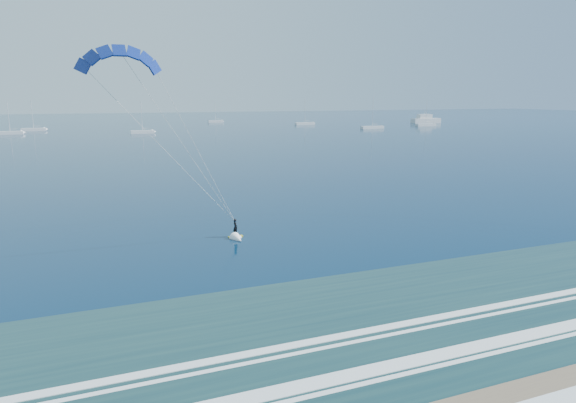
{
  "coord_description": "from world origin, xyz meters",
  "views": [
    {
      "loc": [
        -19.42,
        -15.09,
        13.77
      ],
      "look_at": [
        -2.65,
        26.45,
        4.6
      ],
      "focal_mm": 32.0,
      "sensor_mm": 36.0,
      "label": 1
    }
  ],
  "objects_px": {
    "motor_yacht": "(425,119)",
    "sailboat_7": "(426,125)",
    "sailboat_5": "(305,123)",
    "sailboat_4": "(216,121)",
    "sailboat_2": "(34,129)",
    "sailboat_1": "(10,133)",
    "sailboat_3": "(142,132)",
    "sailboat_6": "(372,127)",
    "kitesurfer_rig": "(184,147)"
  },
  "relations": [
    {
      "from": "sailboat_3",
      "to": "sailboat_7",
      "type": "bearing_deg",
      "value": 0.09
    },
    {
      "from": "sailboat_1",
      "to": "sailboat_6",
      "type": "distance_m",
      "value": 144.01
    },
    {
      "from": "sailboat_1",
      "to": "sailboat_3",
      "type": "height_order",
      "value": "sailboat_1"
    },
    {
      "from": "sailboat_6",
      "to": "kitesurfer_rig",
      "type": "bearing_deg",
      "value": -126.21
    },
    {
      "from": "sailboat_1",
      "to": "sailboat_5",
      "type": "relative_size",
      "value": 0.9
    },
    {
      "from": "motor_yacht",
      "to": "sailboat_6",
      "type": "bearing_deg",
      "value": -147.62
    },
    {
      "from": "sailboat_2",
      "to": "motor_yacht",
      "type": "bearing_deg",
      "value": -1.56
    },
    {
      "from": "kitesurfer_rig",
      "to": "sailboat_5",
      "type": "distance_m",
      "value": 213.74
    },
    {
      "from": "sailboat_5",
      "to": "sailboat_2",
      "type": "bearing_deg",
      "value": -179.3
    },
    {
      "from": "motor_yacht",
      "to": "sailboat_3",
      "type": "bearing_deg",
      "value": -169.96
    },
    {
      "from": "sailboat_4",
      "to": "sailboat_5",
      "type": "bearing_deg",
      "value": -47.8
    },
    {
      "from": "sailboat_1",
      "to": "kitesurfer_rig",
      "type": "bearing_deg",
      "value": -79.3
    },
    {
      "from": "sailboat_6",
      "to": "sailboat_2",
      "type": "bearing_deg",
      "value": 164.07
    },
    {
      "from": "sailboat_4",
      "to": "sailboat_5",
      "type": "height_order",
      "value": "sailboat_5"
    },
    {
      "from": "sailboat_5",
      "to": "sailboat_7",
      "type": "height_order",
      "value": "sailboat_5"
    },
    {
      "from": "kitesurfer_rig",
      "to": "motor_yacht",
      "type": "bearing_deg",
      "value": 48.44
    },
    {
      "from": "sailboat_5",
      "to": "sailboat_7",
      "type": "distance_m",
      "value": 58.3
    },
    {
      "from": "motor_yacht",
      "to": "sailboat_2",
      "type": "xyz_separation_m",
      "value": [
        -189.06,
        5.14,
        -1.1
      ]
    },
    {
      "from": "kitesurfer_rig",
      "to": "sailboat_4",
      "type": "bearing_deg",
      "value": 75.32
    },
    {
      "from": "motor_yacht",
      "to": "sailboat_1",
      "type": "bearing_deg",
      "value": -176.17
    },
    {
      "from": "motor_yacht",
      "to": "sailboat_2",
      "type": "relative_size",
      "value": 1.32
    },
    {
      "from": "sailboat_1",
      "to": "sailboat_4",
      "type": "distance_m",
      "value": 109.79
    },
    {
      "from": "sailboat_5",
      "to": "sailboat_1",
      "type": "bearing_deg",
      "value": -171.25
    },
    {
      "from": "motor_yacht",
      "to": "sailboat_5",
      "type": "bearing_deg",
      "value": 174.39
    },
    {
      "from": "sailboat_5",
      "to": "sailboat_6",
      "type": "relative_size",
      "value": 0.96
    },
    {
      "from": "sailboat_6",
      "to": "sailboat_7",
      "type": "distance_m",
      "value": 34.57
    },
    {
      "from": "motor_yacht",
      "to": "sailboat_7",
      "type": "relative_size",
      "value": 1.37
    },
    {
      "from": "sailboat_4",
      "to": "sailboat_7",
      "type": "height_order",
      "value": "sailboat_7"
    },
    {
      "from": "sailboat_7",
      "to": "sailboat_5",
      "type": "bearing_deg",
      "value": 145.63
    },
    {
      "from": "sailboat_7",
      "to": "sailboat_2",
      "type": "bearing_deg",
      "value": 169.51
    },
    {
      "from": "sailboat_7",
      "to": "sailboat_3",
      "type": "bearing_deg",
      "value": -179.91
    },
    {
      "from": "sailboat_3",
      "to": "sailboat_4",
      "type": "relative_size",
      "value": 1.08
    },
    {
      "from": "kitesurfer_rig",
      "to": "sailboat_6",
      "type": "xyz_separation_m",
      "value": [
        110.2,
        150.54,
        -8.8
      ]
    },
    {
      "from": "sailboat_2",
      "to": "sailboat_1",
      "type": "bearing_deg",
      "value": -109.82
    },
    {
      "from": "motor_yacht",
      "to": "sailboat_4",
      "type": "height_order",
      "value": "sailboat_4"
    },
    {
      "from": "sailboat_5",
      "to": "sailboat_6",
      "type": "xyz_separation_m",
      "value": [
        14.35,
        -40.3,
        0.0
      ]
    },
    {
      "from": "sailboat_1",
      "to": "sailboat_3",
      "type": "bearing_deg",
      "value": -16.2
    },
    {
      "from": "sailboat_4",
      "to": "sailboat_6",
      "type": "distance_m",
      "value": 93.91
    },
    {
      "from": "kitesurfer_rig",
      "to": "sailboat_1",
      "type": "bearing_deg",
      "value": 100.7
    },
    {
      "from": "kitesurfer_rig",
      "to": "motor_yacht",
      "type": "distance_m",
      "value": 246.29
    },
    {
      "from": "motor_yacht",
      "to": "sailboat_7",
      "type": "height_order",
      "value": "sailboat_7"
    },
    {
      "from": "motor_yacht",
      "to": "sailboat_1",
      "type": "relative_size",
      "value": 1.36
    },
    {
      "from": "kitesurfer_rig",
      "to": "sailboat_5",
      "type": "bearing_deg",
      "value": 63.33
    },
    {
      "from": "sailboat_1",
      "to": "sailboat_4",
      "type": "xyz_separation_m",
      "value": [
        92.61,
        58.97,
        -0.01
      ]
    },
    {
      "from": "motor_yacht",
      "to": "sailboat_7",
      "type": "xyz_separation_m",
      "value": [
        -19.33,
        -26.28,
        -1.12
      ]
    },
    {
      "from": "sailboat_2",
      "to": "sailboat_7",
      "type": "distance_m",
      "value": 172.61
    },
    {
      "from": "sailboat_5",
      "to": "kitesurfer_rig",
      "type": "bearing_deg",
      "value": -116.67
    },
    {
      "from": "sailboat_3",
      "to": "sailboat_5",
      "type": "xyz_separation_m",
      "value": [
        82.1,
        33.12,
        0.01
      ]
    },
    {
      "from": "sailboat_6",
      "to": "motor_yacht",
      "type": "bearing_deg",
      "value": 32.38
    },
    {
      "from": "sailboat_4",
      "to": "sailboat_6",
      "type": "relative_size",
      "value": 0.79
    }
  ]
}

